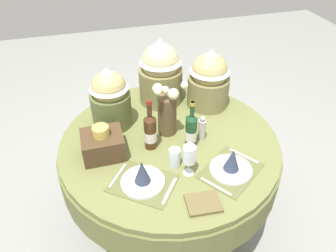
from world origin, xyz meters
TOP-DOWN VIEW (x-y plane):
  - ground at (0.00, 0.00)m, footprint 8.00×8.00m
  - dining_table at (0.00, 0.00)m, footprint 1.41×1.41m
  - place_setting_left at (-0.24, -0.32)m, footprint 0.43×0.41m
  - place_setting_right at (0.26, -0.36)m, footprint 0.43×0.41m
  - flower_vase at (0.01, 0.07)m, footprint 0.24×0.15m
  - wine_bottle_left at (0.11, -0.10)m, footprint 0.07×0.07m
  - wine_bottle_centre at (-0.13, -0.04)m, footprint 0.08×0.08m
  - wine_glass_right at (0.02, -0.31)m, footprint 0.07×0.07m
  - tumbler_near_left at (-0.04, -0.23)m, footprint 0.07×0.07m
  - pepper_mill at (0.20, -0.05)m, footprint 0.05×0.05m
  - book_on_table at (0.02, -0.55)m, footprint 0.18×0.15m
  - gift_tub_back_left at (-0.32, 0.27)m, footprint 0.26×0.26m
  - gift_tub_back_centre at (0.06, 0.46)m, footprint 0.31×0.31m
  - gift_tub_back_right at (0.38, 0.31)m, footprint 0.30×0.30m
  - woven_basket_side_left at (-0.42, -0.03)m, footprint 0.24×0.21m

SIDE VIEW (x-z plane):
  - ground at x=0.00m, z-range 0.00..0.00m
  - dining_table at x=0.00m, z-range 0.23..0.99m
  - book_on_table at x=0.02m, z-range 0.77..0.78m
  - place_setting_left at x=-0.24m, z-range 0.73..0.89m
  - place_setting_right at x=0.26m, z-range 0.73..0.89m
  - tumbler_near_left at x=-0.04m, z-range 0.77..0.88m
  - pepper_mill at x=0.20m, z-range 0.76..0.93m
  - woven_basket_side_left at x=-0.42m, z-range 0.74..0.95m
  - wine_bottle_left at x=0.11m, z-range 0.72..1.05m
  - wine_bottle_centre at x=-0.13m, z-range 0.72..1.06m
  - wine_glass_right at x=0.02m, z-range 0.80..1.00m
  - flower_vase at x=0.01m, z-range 0.74..1.13m
  - gift_tub_back_left at x=-0.32m, z-range 0.78..1.20m
  - gift_tub_back_right at x=0.38m, z-range 0.78..1.21m
  - gift_tub_back_centre at x=0.06m, z-range 0.78..1.26m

